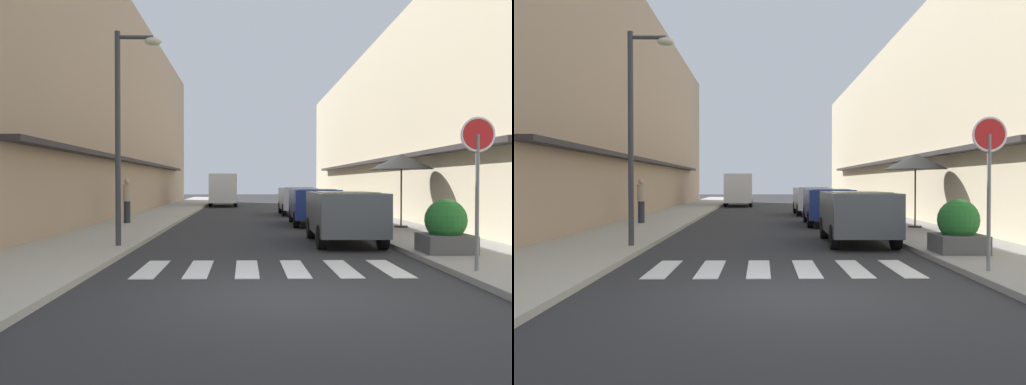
# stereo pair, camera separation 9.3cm
# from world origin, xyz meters

# --- Properties ---
(ground_plane) EXTENTS (103.35, 103.35, 0.00)m
(ground_plane) POSITION_xyz_m (0.00, 18.79, 0.00)
(ground_plane) COLOR #2B2B2D
(sidewalk_left) EXTENTS (2.99, 65.77, 0.12)m
(sidewalk_left) POSITION_xyz_m (-4.82, 18.79, 0.06)
(sidewalk_left) COLOR #ADA899
(sidewalk_left) RESTS_ON ground_plane
(sidewalk_right) EXTENTS (2.99, 65.77, 0.12)m
(sidewalk_right) POSITION_xyz_m (4.82, 18.79, 0.06)
(sidewalk_right) COLOR gray
(sidewalk_right) RESTS_ON ground_plane
(building_row_left) EXTENTS (5.50, 44.28, 11.06)m
(building_row_left) POSITION_xyz_m (-8.81, 20.14, 5.53)
(building_row_left) COLOR tan
(building_row_left) RESTS_ON ground_plane
(building_row_right) EXTENTS (5.50, 44.28, 9.16)m
(building_row_right) POSITION_xyz_m (8.81, 20.14, 4.58)
(building_row_right) COLOR beige
(building_row_right) RESTS_ON ground_plane
(crosswalk) EXTENTS (5.20, 2.20, 0.01)m
(crosswalk) POSITION_xyz_m (-0.00, 2.55, 0.01)
(crosswalk) COLOR silver
(crosswalk) RESTS_ON ground_plane
(parked_car_near) EXTENTS (1.89, 4.11, 1.47)m
(parked_car_near) POSITION_xyz_m (2.28, 6.89, 0.92)
(parked_car_near) COLOR #4C5156
(parked_car_near) RESTS_ON ground_plane
(parked_car_mid) EXTENTS (1.91, 4.44, 1.47)m
(parked_car_mid) POSITION_xyz_m (2.28, 13.56, 0.92)
(parked_car_mid) COLOR navy
(parked_car_mid) RESTS_ON ground_plane
(parked_car_far) EXTENTS (1.83, 3.91, 1.47)m
(parked_car_far) POSITION_xyz_m (2.28, 20.30, 0.92)
(parked_car_far) COLOR silver
(parked_car_far) RESTS_ON ground_plane
(delivery_van) EXTENTS (2.15, 5.46, 2.37)m
(delivery_van) POSITION_xyz_m (-2.13, 31.03, 1.41)
(delivery_van) COLOR silver
(delivery_van) RESTS_ON ground_plane
(round_street_sign) EXTENTS (0.65, 0.07, 2.80)m
(round_street_sign) POSITION_xyz_m (3.71, 1.56, 2.27)
(round_street_sign) COLOR slate
(round_street_sign) RESTS_ON sidewalk_right
(street_lamp) EXTENTS (1.19, 0.28, 5.44)m
(street_lamp) POSITION_xyz_m (-3.56, 5.57, 3.44)
(street_lamp) COLOR #38383D
(street_lamp) RESTS_ON sidewalk_left
(cafe_umbrella) EXTENTS (2.25, 2.25, 2.64)m
(cafe_umbrella) POSITION_xyz_m (5.11, 10.91, 2.47)
(cafe_umbrella) COLOR #262626
(cafe_umbrella) RESTS_ON sidewalk_right
(planter_corner) EXTENTS (1.10, 1.10, 1.22)m
(planter_corner) POSITION_xyz_m (4.09, 4.05, 0.67)
(planter_corner) COLOR #4C4C4C
(planter_corner) RESTS_ON sidewalk_right
(pedestrian_walking_near) EXTENTS (0.34, 0.34, 1.77)m
(pedestrian_walking_near) POSITION_xyz_m (-5.23, 13.19, 1.06)
(pedestrian_walking_near) COLOR #282B33
(pedestrian_walking_near) RESTS_ON sidewalk_left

